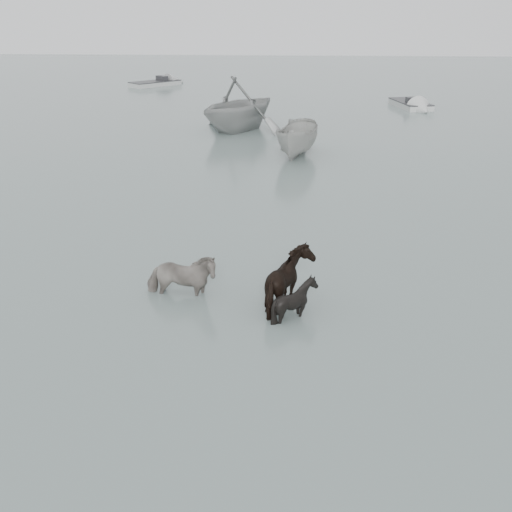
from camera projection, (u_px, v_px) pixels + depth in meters
name	position (u px, v px, depth m)	size (l,w,h in m)	color
ground	(219.00, 293.00, 15.66)	(140.00, 140.00, 0.00)	#53635F
pony_pinto	(181.00, 267.00, 15.26)	(0.81, 1.79, 1.51)	black
pony_dark	(291.00, 275.00, 14.74)	(1.55, 1.33, 1.57)	black
pony_black	(295.00, 293.00, 14.30)	(0.93, 1.05, 1.15)	black
rowboat_trail	(239.00, 102.00, 34.33)	(4.95, 5.74, 3.02)	#959895
boat_small	(298.00, 138.00, 28.90)	(1.63, 4.33, 1.67)	#A3A29E
skiff_mid	(411.00, 101.00, 42.18)	(5.45, 1.60, 0.75)	#B0B2AF
skiff_far	(155.00, 81.00, 52.46)	(5.80, 1.60, 0.75)	#A5A7A4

